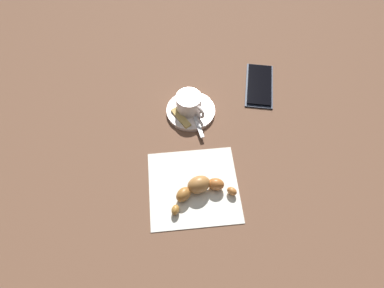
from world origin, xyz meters
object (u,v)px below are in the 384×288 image
saucer (191,111)px  teaspoon (193,111)px  cell_phone (259,85)px  espresso_cup (189,103)px  croissant (200,188)px  napkin (194,187)px  sugar_packet (181,118)px

saucer → teaspoon: bearing=-132.6°
saucer → cell_phone: bearing=-59.0°
espresso_cup → croissant: 0.23m
espresso_cup → teaspoon: 0.02m
teaspoon → napkin: 0.21m
sugar_packet → croissant: (-0.19, -0.06, 0.01)m
teaspoon → napkin: size_ratio=0.61×
sugar_packet → croissant: size_ratio=0.47×
napkin → cell_phone: size_ratio=1.26×
espresso_cup → teaspoon: size_ratio=0.63×
saucer → napkin: saucer is taller
teaspoon → sugar_packet: teaspoon is taller
saucer → espresso_cup: 0.03m
saucer → napkin: (-0.21, -0.03, -0.00)m
napkin → saucer: bearing=7.1°
sugar_packet → cell_phone: size_ratio=0.43×
saucer → sugar_packet: 0.04m
teaspoon → espresso_cup: bearing=53.2°
croissant → espresso_cup: bearing=11.2°
sugar_packet → napkin: (-0.18, -0.05, -0.01)m
espresso_cup → croissant: (-0.22, -0.04, -0.01)m
saucer → teaspoon: teaspoon is taller
croissant → cell_phone: size_ratio=0.90×
sugar_packet → cell_phone: sugar_packet is taller
saucer → espresso_cup: size_ratio=1.61×
saucer → espresso_cup: bearing=64.4°
espresso_cup → cell_phone: 0.21m
sugar_packet → napkin: 0.19m
napkin → sugar_packet: bearing=14.9°
saucer → cell_phone: size_ratio=0.79×
napkin → teaspoon: bearing=5.7°
saucer → teaspoon: size_ratio=1.02×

